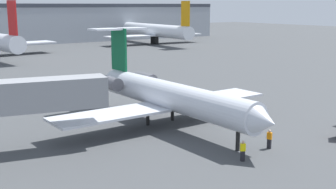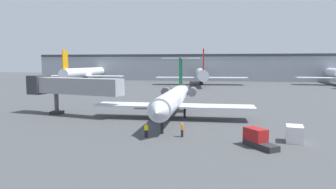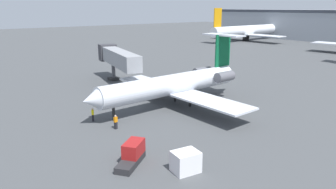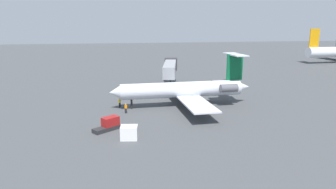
# 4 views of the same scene
# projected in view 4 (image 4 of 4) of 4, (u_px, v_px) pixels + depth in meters

# --- Properties ---
(ground_plane) EXTENTS (400.00, 400.00, 0.10)m
(ground_plane) POSITION_uv_depth(u_px,v_px,m) (190.00, 112.00, 54.20)
(ground_plane) COLOR #424447
(regional_jet) EXTENTS (24.57, 26.85, 9.58)m
(regional_jet) POSITION_uv_depth(u_px,v_px,m) (186.00, 89.00, 57.07)
(regional_jet) COLOR silver
(regional_jet) RESTS_ON ground_plane
(jet_bridge) EXTENTS (17.70, 6.77, 6.49)m
(jet_bridge) POSITION_uv_depth(u_px,v_px,m) (170.00, 68.00, 73.61)
(jet_bridge) COLOR gray
(jet_bridge) RESTS_ON ground_plane
(ground_crew_marshaller) EXTENTS (0.48, 0.42, 1.69)m
(ground_crew_marshaller) POSITION_uv_depth(u_px,v_px,m) (120.00, 103.00, 56.65)
(ground_crew_marshaller) COLOR black
(ground_crew_marshaller) RESTS_ON ground_plane
(ground_crew_loader) EXTENTS (0.36, 0.46, 1.69)m
(ground_crew_loader) POSITION_uv_depth(u_px,v_px,m) (126.00, 108.00, 52.88)
(ground_crew_loader) COLOR black
(ground_crew_loader) RESTS_ON ground_plane
(baggage_tug_lead) EXTENTS (3.47, 4.07, 1.90)m
(baggage_tug_lead) POSITION_uv_depth(u_px,v_px,m) (109.00, 124.00, 44.46)
(baggage_tug_lead) COLOR #262628
(baggage_tug_lead) RESTS_ON ground_plane
(cargo_container_uld) EXTENTS (2.07, 2.48, 1.83)m
(cargo_container_uld) POSITION_uv_depth(u_px,v_px,m) (129.00, 133.00, 40.92)
(cargo_container_uld) COLOR silver
(cargo_container_uld) RESTS_ON ground_plane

